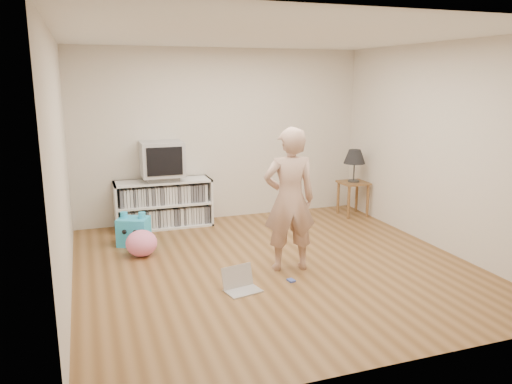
{
  "coord_description": "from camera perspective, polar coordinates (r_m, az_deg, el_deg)",
  "views": [
    {
      "loc": [
        -2.03,
        -5.16,
        2.15
      ],
      "look_at": [
        -0.09,
        0.4,
        0.81
      ],
      "focal_mm": 35.0,
      "sensor_mm": 36.0,
      "label": 1
    }
  ],
  "objects": [
    {
      "name": "crt_tv",
      "position": [
        7.34,
        -10.71,
        3.76
      ],
      "size": [
        0.6,
        0.53,
        0.5
      ],
      "color": "#A6A6AB",
      "rests_on": "dvd_deck"
    },
    {
      "name": "dvd_deck",
      "position": [
        7.39,
        -10.62,
        1.58
      ],
      "size": [
        0.45,
        0.35,
        0.07
      ],
      "primitive_type": "cube",
      "color": "gray",
      "rests_on": "media_unit"
    },
    {
      "name": "person",
      "position": [
        5.61,
        3.85,
        -0.9
      ],
      "size": [
        0.65,
        0.48,
        1.64
      ],
      "primitive_type": "imported",
      "rotation": [
        0.0,
        0.0,
        2.98
      ],
      "color": "tan",
      "rests_on": "ground"
    },
    {
      "name": "media_unit",
      "position": [
        7.49,
        -10.52,
        -1.28
      ],
      "size": [
        1.4,
        0.45,
        0.7
      ],
      "color": "white",
      "rests_on": "ground"
    },
    {
      "name": "ground",
      "position": [
        5.95,
        2.09,
        -8.38
      ],
      "size": [
        4.5,
        4.5,
        0.0
      ],
      "primitive_type": "plane",
      "color": "brown",
      "rests_on": "ground"
    },
    {
      "name": "side_table",
      "position": [
        8.09,
        11.04,
        0.23
      ],
      "size": [
        0.42,
        0.42,
        0.55
      ],
      "color": "brown",
      "rests_on": "ground"
    },
    {
      "name": "ceiling",
      "position": [
        5.56,
        2.32,
        17.46
      ],
      "size": [
        4.5,
        4.5,
        0.01
      ],
      "primitive_type": "cube",
      "color": "white",
      "rests_on": "walls"
    },
    {
      "name": "plush_pink",
      "position": [
        6.35,
        -12.96,
        -5.72
      ],
      "size": [
        0.5,
        0.5,
        0.33
      ],
      "primitive_type": "ellipsoid",
      "rotation": [
        0.0,
        0.0,
        0.37
      ],
      "color": "pink",
      "rests_on": "ground"
    },
    {
      "name": "playing_cards",
      "position": [
        5.51,
        4.03,
        -10.05
      ],
      "size": [
        0.08,
        0.1,
        0.02
      ],
      "primitive_type": "cube",
      "rotation": [
        0.0,
        0.0,
        0.19
      ],
      "color": "#475BBD",
      "rests_on": "ground"
    },
    {
      "name": "walls",
      "position": [
        5.61,
        2.2,
        4.1
      ],
      "size": [
        4.52,
        4.52,
        2.6
      ],
      "color": "beige",
      "rests_on": "ground"
    },
    {
      "name": "laptop",
      "position": [
        5.27,
        -1.82,
        -10.45
      ],
      "size": [
        0.41,
        0.35,
        0.24
      ],
      "rotation": [
        0.0,
        0.0,
        0.22
      ],
      "color": "silver",
      "rests_on": "ground"
    },
    {
      "name": "table_lamp",
      "position": [
        8.0,
        11.2,
        3.9
      ],
      "size": [
        0.34,
        0.34,
        0.52
      ],
      "color": "#333333",
      "rests_on": "side_table"
    },
    {
      "name": "plush_blue",
      "position": [
        6.78,
        -13.8,
        -4.34
      ],
      "size": [
        0.48,
        0.44,
        0.45
      ],
      "rotation": [
        0.0,
        0.0,
        -0.43
      ],
      "color": "#29B6F2",
      "rests_on": "ground"
    }
  ]
}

